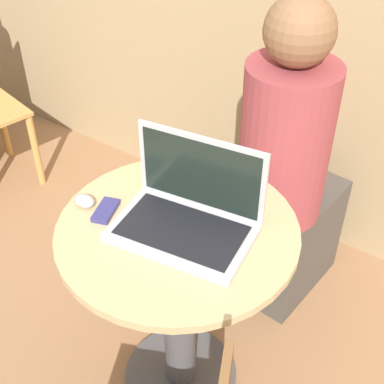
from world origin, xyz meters
TOP-DOWN VIEW (x-y plane):
  - ground_plane at (0.00, 0.00)m, footprint 12.00×12.00m
  - round_table at (0.00, 0.00)m, footprint 0.69×0.69m
  - laptop at (0.02, 0.02)m, footprint 0.41×0.29m
  - cell_phone at (-0.21, -0.07)m, footprint 0.08×0.11m
  - computer_mouse at (-0.28, -0.08)m, footprint 0.07×0.05m
  - person_seated at (0.07, 0.58)m, footprint 0.33×0.49m

SIDE VIEW (x-z plane):
  - ground_plane at x=0.00m, z-range 0.00..0.00m
  - round_table at x=0.00m, z-range 0.13..0.86m
  - person_seated at x=0.07m, z-range -0.09..1.16m
  - cell_phone at x=-0.21m, z-range 0.73..0.75m
  - computer_mouse at x=-0.28m, z-range 0.73..0.76m
  - laptop at x=0.02m, z-range 0.66..0.91m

